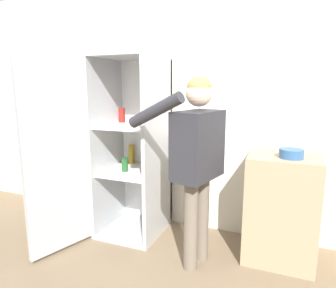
# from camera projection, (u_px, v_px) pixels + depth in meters

# --- Properties ---
(ground_plane) EXTENTS (12.00, 12.00, 0.00)m
(ground_plane) POSITION_uv_depth(u_px,v_px,m) (125.00, 266.00, 2.54)
(ground_plane) COLOR #7A664C
(wall_back) EXTENTS (7.00, 0.06, 2.55)m
(wall_back) POSITION_uv_depth(u_px,v_px,m) (168.00, 108.00, 3.19)
(wall_back) COLOR silver
(wall_back) RESTS_ON ground_plane
(refrigerator) EXTENTS (0.84, 1.23, 1.80)m
(refrigerator) POSITION_uv_depth(u_px,v_px,m) (120.00, 148.00, 2.97)
(refrigerator) COLOR #B7BABC
(refrigerator) RESTS_ON ground_plane
(person) EXTENTS (0.72, 0.59, 1.59)m
(person) POSITION_uv_depth(u_px,v_px,m) (197.00, 151.00, 2.41)
(person) COLOR #726656
(person) RESTS_ON ground_plane
(counter) EXTENTS (0.58, 0.56, 0.94)m
(counter) POSITION_uv_depth(u_px,v_px,m) (281.00, 207.00, 2.61)
(counter) COLOR tan
(counter) RESTS_ON ground_plane
(bowl) EXTENTS (0.19, 0.19, 0.07)m
(bowl) POSITION_uv_depth(u_px,v_px,m) (291.00, 154.00, 2.40)
(bowl) COLOR #335B8E
(bowl) RESTS_ON counter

